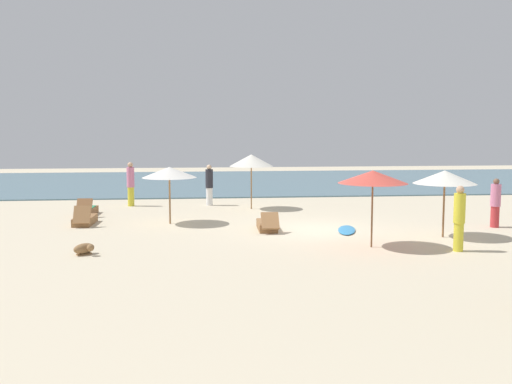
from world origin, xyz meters
TOP-DOWN VIEW (x-y plane):
  - ground_plane at (0.00, 0.00)m, footprint 60.00×60.00m
  - ocean_water at (0.00, 17.00)m, footprint 48.00×16.00m
  - umbrella_0 at (-4.78, 1.79)m, footprint 1.92×1.92m
  - umbrella_1 at (1.14, -2.96)m, footprint 1.98×1.98m
  - umbrella_2 at (3.82, -1.66)m, footprint 1.94×1.94m
  - umbrella_3 at (-1.56, 5.28)m, footprint 1.81×1.81m
  - lounger_0 at (-8.08, 4.14)m, footprint 0.67×1.69m
  - lounger_1 at (-1.50, 0.14)m, footprint 0.64×1.72m
  - lounger_3 at (-7.76, 1.90)m, footprint 0.67×1.66m
  - person_0 at (-6.64, 6.68)m, footprint 0.41×0.41m
  - person_1 at (3.38, -3.74)m, footprint 0.45×0.45m
  - person_2 at (-3.27, 6.57)m, footprint 0.36×0.36m
  - person_3 at (6.32, -0.08)m, footprint 0.48×0.48m
  - dog at (-6.86, -3.20)m, footprint 0.65×0.64m
  - surfboard at (1.10, -0.28)m, footprint 1.01×1.92m

SIDE VIEW (x-z plane):
  - ground_plane at x=0.00m, z-range 0.00..0.00m
  - ocean_water at x=0.00m, z-range 0.00..0.06m
  - surfboard at x=1.10m, z-range 0.00..0.07m
  - lounger_1 at x=-1.50m, z-range -0.17..0.50m
  - dog at x=-6.86m, z-range 0.01..0.33m
  - lounger_3 at x=-7.76m, z-range -0.20..0.54m
  - lounger_0 at x=-8.08m, z-range -0.18..0.54m
  - person_3 at x=6.32m, z-range 0.00..1.68m
  - person_2 at x=-3.27m, z-range 0.01..1.79m
  - person_1 at x=3.38m, z-range 0.02..1.85m
  - person_0 at x=-6.64m, z-range 0.02..1.92m
  - umbrella_0 at x=-4.78m, z-range 0.82..2.84m
  - umbrella_2 at x=3.82m, z-range 0.84..2.93m
  - umbrella_1 at x=1.14m, z-range 0.92..3.13m
  - umbrella_3 at x=-1.56m, z-range 0.89..3.16m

